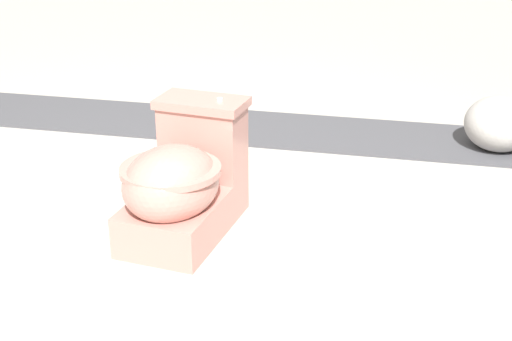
% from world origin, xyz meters
% --- Properties ---
extents(ground_plane, '(14.00, 14.00, 0.00)m').
position_xyz_m(ground_plane, '(0.00, 0.00, 0.00)').
color(ground_plane, '#B7B2A8').
extents(gravel_strip, '(0.56, 8.00, 0.01)m').
position_xyz_m(gravel_strip, '(-1.23, 0.50, 0.01)').
color(gravel_strip, '#4C4C51').
rests_on(gravel_strip, ground).
extents(toilet, '(0.67, 0.45, 0.52)m').
position_xyz_m(toilet, '(0.02, -0.13, 0.22)').
color(toilet, tan).
rests_on(toilet, ground).
extents(boulder_far, '(0.40, 0.40, 0.29)m').
position_xyz_m(boulder_far, '(-1.20, 1.20, 0.14)').
color(boulder_far, '#B7B2AD').
rests_on(boulder_far, ground).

